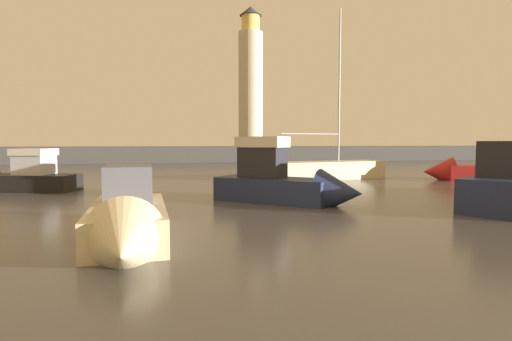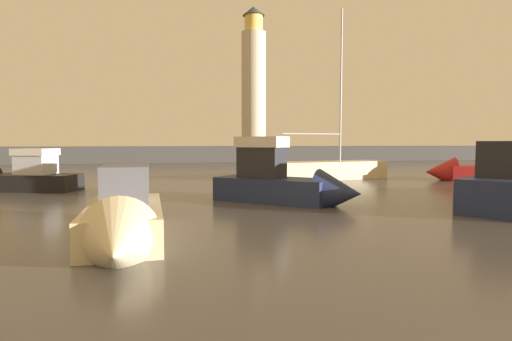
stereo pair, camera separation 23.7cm
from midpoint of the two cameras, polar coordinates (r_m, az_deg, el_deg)
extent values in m
plane|color=#4C4742|center=(28.89, -3.23, -1.21)|extent=(220.00, 220.00, 0.00)
cube|color=#423F3D|center=(55.96, -7.41, 2.30)|extent=(94.54, 6.47, 2.03)
cylinder|color=beige|center=(57.26, -0.88, 11.18)|extent=(3.32, 3.32, 15.54)
cylinder|color=#F2CC59|center=(59.03, -0.89, 19.74)|extent=(2.49, 2.49, 2.18)
cone|color=#33383D|center=(59.52, -0.89, 21.32)|extent=(2.99, 2.99, 1.24)
cube|color=beige|center=(11.73, -17.89, -6.79)|extent=(2.20, 4.97, 0.90)
cone|color=beige|center=(8.88, -18.78, -9.96)|extent=(1.94, 1.83, 1.84)
cube|color=#595960|center=(12.29, -17.83, -1.74)|extent=(1.39, 1.94, 1.04)
cube|color=#1E284C|center=(18.93, 31.65, -2.55)|extent=(6.34, 5.19, 1.29)
cube|color=#232328|center=(18.28, 31.39, 1.41)|extent=(2.82, 2.62, 1.35)
cube|color=#1E284C|center=(17.94, 2.10, -2.70)|extent=(5.10, 4.77, 1.04)
cone|color=#1E284C|center=(16.80, 11.31, -3.04)|extent=(2.57, 2.58, 1.88)
cube|color=#232328|center=(18.10, 0.53, 1.14)|extent=(2.23, 2.16, 1.34)
cube|color=silver|center=(18.08, 0.53, 4.00)|extent=(2.46, 2.37, 0.47)
cube|color=black|center=(25.14, -29.40, -1.48)|extent=(5.49, 3.37, 0.88)
cube|color=silver|center=(24.85, -28.71, 0.69)|extent=(2.00, 1.94, 1.02)
cube|color=silver|center=(24.83, -28.76, 2.28)|extent=(2.20, 2.13, 0.36)
cube|color=#B21E1E|center=(32.15, 30.01, -0.30)|extent=(6.62, 3.97, 1.01)
cone|color=#B21E1E|center=(30.86, 23.76, -0.17)|extent=(2.44, 2.52, 2.03)
cube|color=#8C6647|center=(32.28, 30.80, 1.65)|extent=(2.64, 2.00, 1.20)
cube|color=beige|center=(29.41, 9.82, 0.05)|extent=(8.62, 3.76, 1.25)
cylinder|color=#B7B7BC|center=(30.07, 11.31, 11.52)|extent=(0.12, 0.12, 10.70)
cylinder|color=#B7B7BC|center=(28.58, 7.41, 5.08)|extent=(4.52, 1.00, 0.09)
camera|label=1|loc=(0.12, -90.33, -0.02)|focal=28.72mm
camera|label=2|loc=(0.12, 89.67, 0.02)|focal=28.72mm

